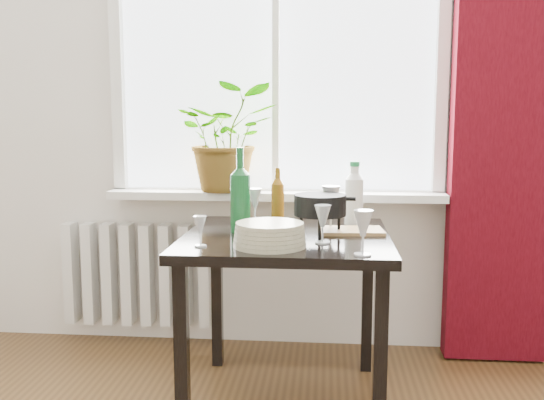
# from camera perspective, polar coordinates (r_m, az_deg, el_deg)

# --- Properties ---
(window) EXTENTS (1.72, 0.08, 1.62)m
(window) POSITION_cam_1_polar(r_m,az_deg,el_deg) (3.18, 0.40, 14.61)
(window) COLOR white
(window) RESTS_ON ground
(windowsill) EXTENTS (1.72, 0.20, 0.04)m
(windowsill) POSITION_cam_1_polar(r_m,az_deg,el_deg) (3.12, 0.28, 0.46)
(windowsill) COLOR white
(windowsill) RESTS_ON ground
(curtain) EXTENTS (0.50, 0.12, 2.56)m
(curtain) POSITION_cam_1_polar(r_m,az_deg,el_deg) (3.17, 21.12, 8.60)
(curtain) COLOR #3A050C
(curtain) RESTS_ON ground
(radiator) EXTENTS (0.80, 0.10, 0.55)m
(radiator) POSITION_cam_1_polar(r_m,az_deg,el_deg) (3.38, -12.55, -6.83)
(radiator) COLOR silver
(radiator) RESTS_ON ground
(table) EXTENTS (0.85, 0.85, 0.74)m
(table) POSITION_cam_1_polar(r_m,az_deg,el_deg) (2.55, 1.36, -5.27)
(table) COLOR black
(table) RESTS_ON ground
(potted_plant) EXTENTS (0.57, 0.52, 0.55)m
(potted_plant) POSITION_cam_1_polar(r_m,az_deg,el_deg) (3.11, -4.20, 5.87)
(potted_plant) COLOR #217C24
(potted_plant) RESTS_ON windowsill
(wine_bottle_left) EXTENTS (0.09, 0.09, 0.32)m
(wine_bottle_left) POSITION_cam_1_polar(r_m,az_deg,el_deg) (2.66, -3.06, 0.85)
(wine_bottle_left) COLOR #0B3A14
(wine_bottle_left) RESTS_ON table
(wine_bottle_right) EXTENTS (0.10, 0.10, 0.37)m
(wine_bottle_right) POSITION_cam_1_polar(r_m,az_deg,el_deg) (2.56, -3.01, 1.02)
(wine_bottle_right) COLOR #0E481D
(wine_bottle_right) RESTS_ON table
(bottle_amber) EXTENTS (0.07, 0.07, 0.25)m
(bottle_amber) POSITION_cam_1_polar(r_m,az_deg,el_deg) (2.84, 0.54, 0.58)
(bottle_amber) COLOR brown
(bottle_amber) RESTS_ON table
(cleaning_bottle) EXTENTS (0.11, 0.11, 0.29)m
(cleaning_bottle) POSITION_cam_1_polar(r_m,az_deg,el_deg) (2.77, 7.74, 0.70)
(cleaning_bottle) COLOR silver
(cleaning_bottle) RESTS_ON table
(wineglass_front_right) EXTENTS (0.09, 0.09, 0.15)m
(wineglass_front_right) POSITION_cam_1_polar(r_m,az_deg,el_deg) (2.35, 4.78, -2.25)
(wineglass_front_right) COLOR #B0B8BD
(wineglass_front_right) RESTS_ON table
(wineglass_far_right) EXTENTS (0.08, 0.08, 0.17)m
(wineglass_far_right) POSITION_cam_1_polar(r_m,az_deg,el_deg) (2.16, 8.57, -3.02)
(wineglass_far_right) COLOR silver
(wineglass_far_right) RESTS_ON table
(wineglass_back_center) EXTENTS (0.09, 0.09, 0.20)m
(wineglass_back_center) POSITION_cam_1_polar(r_m,az_deg,el_deg) (2.64, 5.56, -0.64)
(wineglass_back_center) COLOR silver
(wineglass_back_center) RESTS_ON table
(wineglass_back_left) EXTENTS (0.07, 0.07, 0.16)m
(wineglass_back_left) POSITION_cam_1_polar(r_m,az_deg,el_deg) (2.83, -1.61, -0.42)
(wineglass_back_left) COLOR silver
(wineglass_back_left) RESTS_ON table
(wineglass_front_left) EXTENTS (0.06, 0.06, 0.12)m
(wineglass_front_left) POSITION_cam_1_polar(r_m,az_deg,el_deg) (2.30, -6.78, -2.93)
(wineglass_front_left) COLOR silver
(wineglass_front_left) RESTS_ON table
(plate_stack) EXTENTS (0.32, 0.32, 0.09)m
(plate_stack) POSITION_cam_1_polar(r_m,az_deg,el_deg) (2.29, -0.22, -3.30)
(plate_stack) COLOR #B8B799
(plate_stack) RESTS_ON table
(fondue_pot) EXTENTS (0.31, 0.29, 0.17)m
(fondue_pot) POSITION_cam_1_polar(r_m,az_deg,el_deg) (2.52, 4.54, -1.37)
(fondue_pot) COLOR black
(fondue_pot) RESTS_ON table
(tv_remote) EXTENTS (0.08, 0.16, 0.02)m
(tv_remote) POSITION_cam_1_polar(r_m,az_deg,el_deg) (2.29, 1.45, -4.20)
(tv_remote) COLOR black
(tv_remote) RESTS_ON table
(cutting_board) EXTENTS (0.28, 0.19, 0.01)m
(cutting_board) POSITION_cam_1_polar(r_m,az_deg,el_deg) (2.59, 7.44, -2.88)
(cutting_board) COLOR #AA834D
(cutting_board) RESTS_ON table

